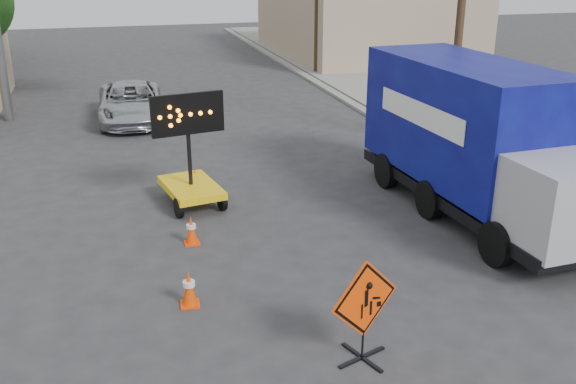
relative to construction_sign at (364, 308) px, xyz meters
name	(u,v)px	position (x,y,z in m)	size (l,w,h in m)	color
ground	(314,360)	(-0.76, 0.16, -0.93)	(100.00, 100.00, 0.00)	#2D2D30
curb_right	(368,113)	(6.44, 15.16, -0.87)	(0.40, 60.00, 0.12)	gray
sidewalk_right	(420,109)	(8.74, 15.16, -0.86)	(4.00, 60.00, 0.15)	gray
building_right_far	(363,16)	(12.24, 30.16, 1.37)	(10.00, 14.00, 4.60)	tan
utility_pole_near	(462,2)	(7.24, 10.16, 3.75)	(1.80, 0.26, 9.00)	#45301D
construction_sign	(364,308)	(0.00, 0.00, 0.00)	(1.27, 0.91, 1.77)	black
arrow_board	(191,180)	(-1.69, 7.48, -0.28)	(1.84, 2.24, 2.92)	yellow
pickup_truck	(131,102)	(-2.67, 16.74, -0.21)	(2.40, 5.21, 1.45)	silver
box_truck	(474,148)	(4.90, 5.02, 0.74)	(2.78, 7.87, 3.69)	black
cone_a	(189,288)	(-2.44, 2.45, -0.58)	(0.38, 0.38, 0.70)	#F74205
cone_b	(191,230)	(-2.03, 5.09, -0.60)	(0.34, 0.34, 0.67)	#F74205
cone_c	(195,180)	(-1.47, 8.32, -0.59)	(0.43, 0.43, 0.69)	#F74205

